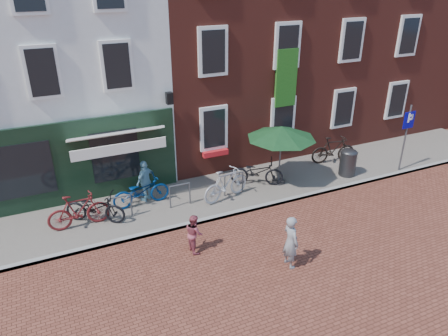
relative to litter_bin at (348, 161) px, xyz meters
name	(u,v)px	position (x,y,z in m)	size (l,w,h in m)	color
ground	(236,216)	(-5.18, -0.77, -0.70)	(80.00, 80.00, 0.00)	brown
sidewalk	(242,189)	(-4.18, 0.73, -0.65)	(24.00, 3.00, 0.10)	slate
building_stucco	(37,53)	(-10.18, 6.23, 3.80)	(8.00, 8.00, 9.00)	silver
building_brick_mid	(208,29)	(-3.18, 6.23, 4.30)	(6.00, 8.00, 10.00)	maroon
building_brick_right	(322,22)	(2.82, 6.23, 4.30)	(6.00, 8.00, 10.00)	maroon
filler_right	(418,26)	(9.32, 6.23, 3.80)	(7.00, 8.00, 9.00)	maroon
litter_bin	(348,161)	(0.00, 0.00, 0.00)	(0.63, 0.63, 1.15)	#2F2F31
parking_sign	(407,129)	(2.20, -0.53, 1.12)	(0.50, 0.08, 2.69)	#4C4C4F
parasol	(282,130)	(-2.76, 0.53, 1.50)	(2.51, 2.51, 2.33)	#4C4C4F
woman	(291,242)	(-4.96, -3.67, 0.08)	(0.56, 0.37, 1.54)	gray
boy	(194,233)	(-7.07, -1.97, -0.11)	(0.57, 0.44, 1.17)	#99404C
cafe_person	(146,181)	(-7.60, 1.31, 0.14)	(0.87, 0.36, 1.48)	#6EA3B7
bicycle_0	(95,207)	(-9.42, 0.61, -0.09)	(0.68, 1.94, 1.02)	black
bicycle_1	(79,211)	(-9.91, 0.53, -0.03)	(0.53, 1.88, 1.13)	maroon
bicycle_2	(141,191)	(-7.84, 1.05, -0.09)	(0.68, 1.94, 1.02)	navy
bicycle_3	(226,184)	(-5.07, 0.25, -0.03)	(0.53, 1.88, 1.13)	#AAA9AC
bicycle_4	(257,172)	(-3.58, 0.74, -0.09)	(0.68, 1.94, 1.02)	black
bicycle_5	(333,150)	(0.21, 1.17, -0.03)	(0.53, 1.88, 1.13)	black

